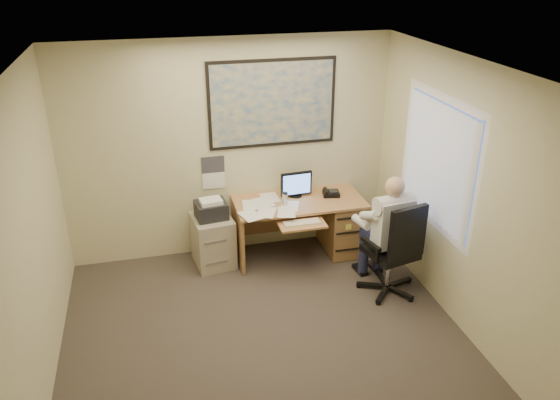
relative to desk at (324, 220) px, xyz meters
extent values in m
cube|color=#3B332E|center=(-1.12, -1.90, -0.44)|extent=(4.00, 4.50, 0.00)
cube|color=white|center=(-1.12, -1.90, 2.26)|extent=(4.00, 4.50, 0.00)
cube|color=beige|center=(-1.12, 0.35, 0.91)|extent=(4.00, 0.00, 2.70)
cube|color=beige|center=(-3.12, -1.90, 0.91)|extent=(0.00, 4.50, 2.70)
cube|color=beige|center=(0.88, -1.90, 0.91)|extent=(0.00, 4.50, 2.70)
cube|color=tan|center=(-0.33, -0.02, 0.30)|extent=(1.60, 0.75, 0.03)
cube|color=#A07341|center=(0.24, -0.02, -0.08)|extent=(0.45, 0.70, 0.70)
cube|color=#A07341|center=(-1.11, -0.02, -0.08)|extent=(0.04, 0.70, 0.70)
cube|color=#A07341|center=(-0.33, 0.32, 0.01)|extent=(1.55, 0.03, 0.55)
cylinder|color=black|center=(-0.34, 0.13, 0.32)|extent=(0.16, 0.16, 0.02)
cube|color=black|center=(-0.34, 0.11, 0.49)|extent=(0.40, 0.06, 0.30)
cube|color=#5080DA|center=(-0.34, 0.08, 0.49)|extent=(0.35, 0.03, 0.26)
cube|color=tan|center=(-0.43, -0.47, 0.22)|extent=(0.55, 0.30, 0.02)
cube|color=beige|center=(-0.43, -0.47, 0.25)|extent=(0.43, 0.14, 0.02)
cube|color=black|center=(0.10, 0.04, 0.34)|extent=(0.24, 0.22, 0.05)
cylinder|color=silver|center=(-0.54, -0.10, 0.39)|extent=(0.07, 0.07, 0.15)
cylinder|color=white|center=(-0.47, 0.17, 0.37)|extent=(0.09, 0.09, 0.11)
cube|color=white|center=(-0.78, -0.02, 0.32)|extent=(0.60, 0.56, 0.02)
cube|color=#1E4C93|center=(-0.58, 0.33, 1.46)|extent=(1.56, 0.03, 1.06)
cube|color=white|center=(-1.33, 0.34, 0.64)|extent=(0.28, 0.01, 0.42)
cube|color=#A59985|center=(-1.42, 0.01, -0.12)|extent=(0.52, 0.60, 0.63)
cube|color=black|center=(-1.42, 0.01, 0.30)|extent=(0.40, 0.36, 0.20)
cube|color=white|center=(-1.42, -0.01, 0.42)|extent=(0.28, 0.23, 0.05)
cylinder|color=silver|center=(0.43, -1.06, -0.17)|extent=(0.06, 0.06, 0.43)
cube|color=black|center=(0.43, -1.06, 0.07)|extent=(0.59, 0.59, 0.08)
cube|color=black|center=(0.37, -1.30, 0.42)|extent=(0.45, 0.17, 0.59)
camera|label=1|loc=(-2.05, -5.89, 3.16)|focal=35.00mm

